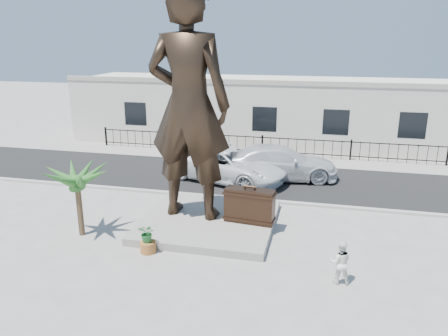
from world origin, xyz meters
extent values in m
plane|color=#9E9991|center=(0.00, 0.00, 0.00)|extent=(100.00, 100.00, 0.00)
cube|color=black|center=(0.00, 8.00, 0.01)|extent=(40.00, 7.00, 0.01)
cube|color=#A5A399|center=(0.00, 4.50, 0.06)|extent=(40.00, 0.25, 0.12)
cube|color=#9E9991|center=(0.00, 12.00, 0.01)|extent=(40.00, 2.50, 0.02)
cube|color=gray|center=(-0.50, 1.50, 0.15)|extent=(5.20, 5.20, 0.30)
cube|color=black|center=(0.00, 12.80, 0.60)|extent=(22.00, 0.10, 1.20)
cube|color=silver|center=(0.00, 17.00, 2.20)|extent=(28.00, 7.00, 4.40)
imported|color=black|center=(-1.33, 1.71, 4.82)|extent=(3.40, 2.33, 9.04)
cube|color=black|center=(1.16, 1.47, 0.98)|extent=(2.00, 0.82, 1.37)
imported|color=white|center=(4.57, -1.80, 0.71)|extent=(0.72, 0.58, 1.42)
imported|color=silver|center=(-0.98, 7.18, 0.88)|extent=(6.87, 4.76, 1.74)
imported|color=silver|center=(1.63, 8.16, 0.90)|extent=(6.46, 3.59, 1.77)
imported|color=#DE550B|center=(-3.73, 11.79, 0.92)|extent=(1.22, 0.77, 1.81)
cylinder|color=#A2612B|center=(-2.00, -1.29, 0.20)|extent=(0.56, 0.56, 0.40)
imported|color=#206229|center=(-2.00, -1.29, 0.74)|extent=(0.74, 0.68, 0.67)
camera|label=1|loc=(3.82, -14.31, 7.40)|focal=35.00mm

